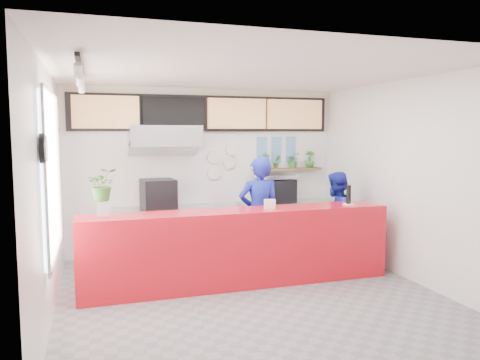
{
  "coord_description": "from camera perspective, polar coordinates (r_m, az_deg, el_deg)",
  "views": [
    {
      "loc": [
        -1.99,
        -5.91,
        2.21
      ],
      "look_at": [
        0.1,
        0.7,
        1.5
      ],
      "focal_mm": 35.0,
      "sensor_mm": 36.0,
      "label": 1
    }
  ],
  "objects": [
    {
      "name": "menu_board_mid_left",
      "position": [
        8.42,
        -8.04,
        8.1
      ],
      "size": [
        1.1,
        0.1,
        0.55
      ],
      "primitive_type": "cube",
      "color": "black",
      "rests_on": "wall_back"
    },
    {
      "name": "staff_center",
      "position": [
        7.45,
        2.36,
        -4.17
      ],
      "size": [
        0.7,
        0.49,
        1.83
      ],
      "primitive_type": "imported",
      "rotation": [
        0.0,
        0.0,
        3.06
      ],
      "color": "navy",
      "rests_on": "ground"
    },
    {
      "name": "staff_right",
      "position": [
        8.04,
        11.59,
        -4.55
      ],
      "size": [
        0.96,
        0.93,
        1.55
      ],
      "primitive_type": "imported",
      "rotation": [
        0.0,
        0.0,
        3.81
      ],
      "color": "navy",
      "rests_on": "ground"
    },
    {
      "name": "herb_c",
      "position": [
        9.12,
        6.51,
        2.39
      ],
      "size": [
        0.31,
        0.28,
        0.29
      ],
      "primitive_type": "imported",
      "rotation": [
        0.0,
        0.0,
        -0.23
      ],
      "color": "#2F6924",
      "rests_on": "herb_shelf"
    },
    {
      "name": "photo_frame_b",
      "position": [
        9.05,
        4.46,
        4.5
      ],
      "size": [
        0.2,
        0.02,
        0.25
      ],
      "primitive_type": "cube",
      "color": "#598CBF",
      "rests_on": "wall_back"
    },
    {
      "name": "pepper_mill",
      "position": [
        7.37,
        13.1,
        -1.72
      ],
      "size": [
        0.08,
        0.08,
        0.29
      ],
      "primitive_type": "cylinder",
      "rotation": [
        0.0,
        0.0,
        -0.06
      ],
      "color": "black",
      "rests_on": "white_plate"
    },
    {
      "name": "dec_plate_d",
      "position": [
        8.75,
        -1.01,
        3.81
      ],
      "size": [
        0.24,
        0.03,
        0.24
      ],
      "primitive_type": "cylinder",
      "rotation": [
        1.57,
        0.0,
        0.0
      ],
      "color": "silver",
      "rests_on": "wall_back"
    },
    {
      "name": "menu_board_mid_right",
      "position": [
        8.68,
        -0.39,
        8.09
      ],
      "size": [
        1.1,
        0.1,
        0.55
      ],
      "primitive_type": "cube",
      "color": "tan",
      "rests_on": "wall_back"
    },
    {
      "name": "napkin_holder",
      "position": [
        6.84,
        3.64,
        -2.94
      ],
      "size": [
        0.17,
        0.12,
        0.13
      ],
      "primitive_type": "cube",
      "rotation": [
        0.0,
        0.0,
        -0.14
      ],
      "color": "white",
      "rests_on": "service_counter"
    },
    {
      "name": "photo_frame_f",
      "position": [
        9.18,
        6.19,
        2.94
      ],
      "size": [
        0.2,
        0.02,
        0.25
      ],
      "primitive_type": "cube",
      "color": "#598CBF",
      "rests_on": "wall_back"
    },
    {
      "name": "cream_band",
      "position": [
        8.64,
        -4.27,
        8.41
      ],
      "size": [
        5.0,
        0.02,
        0.8
      ],
      "primitive_type": "cube",
      "color": "beige",
      "rests_on": "wall_back"
    },
    {
      "name": "window_pane",
      "position": [
        6.25,
        -21.88,
        0.74
      ],
      "size": [
        0.04,
        2.2,
        1.9
      ],
      "primitive_type": "cube",
      "color": "silver",
      "rests_on": "wall_left"
    },
    {
      "name": "photo_frame_c",
      "position": [
        9.17,
        6.2,
        4.5
      ],
      "size": [
        0.2,
        0.02,
        0.25
      ],
      "primitive_type": "cube",
      "color": "#598CBF",
      "rests_on": "wall_back"
    },
    {
      "name": "dec_plate_c",
      "position": [
        8.68,
        -3.21,
        0.81
      ],
      "size": [
        0.24,
        0.03,
        0.24
      ],
      "primitive_type": "cylinder",
      "rotation": [
        1.57,
        0.0,
        0.0
      ],
      "color": "silver",
      "rests_on": "wall_back"
    },
    {
      "name": "photo_frame_a",
      "position": [
        8.95,
        2.67,
        4.49
      ],
      "size": [
        0.2,
        0.02,
        0.25
      ],
      "primitive_type": "cube",
      "color": "#598CBF",
      "rests_on": "wall_back"
    },
    {
      "name": "ceiling",
      "position": [
        6.29,
        1.09,
        13.06
      ],
      "size": [
        5.0,
        5.0,
        0.0
      ],
      "primitive_type": "plane",
      "rotation": [
        3.14,
        0.0,
        0.0
      ],
      "color": "silver"
    },
    {
      "name": "herb_b",
      "position": [
        8.99,
        4.49,
        2.25
      ],
      "size": [
        0.16,
        0.14,
        0.26
      ],
      "primitive_type": "imported",
      "rotation": [
        0.0,
        0.0,
        -0.16
      ],
      "color": "#2F6924",
      "rests_on": "herb_shelf"
    },
    {
      "name": "white_plate",
      "position": [
        7.39,
        13.07,
        -2.89
      ],
      "size": [
        0.22,
        0.22,
        0.01
      ],
      "primitive_type": "cylinder",
      "rotation": [
        0.0,
        0.0,
        0.33
      ],
      "color": "white",
      "rests_on": "service_counter"
    },
    {
      "name": "glass_vase",
      "position": [
        6.36,
        -16.3,
        -3.49
      ],
      "size": [
        0.22,
        0.22,
        0.21
      ],
      "primitive_type": "cylinder",
      "rotation": [
        0.0,
        0.0,
        0.38
      ],
      "color": "white",
      "rests_on": "service_counter"
    },
    {
      "name": "wall_left",
      "position": [
        5.97,
        -22.31,
        -1.42
      ],
      "size": [
        0.0,
        5.0,
        5.0
      ],
      "primitive_type": "plane",
      "rotation": [
        1.57,
        0.0,
        1.57
      ],
      "color": "white",
      "rests_on": "ground"
    },
    {
      "name": "extraction_hood",
      "position": [
        8.15,
        -9.19,
        5.35
      ],
      "size": [
        1.2,
        0.7,
        0.35
      ],
      "primitive_type": "cube",
      "color": "#B2B5BA",
      "rests_on": "ceiling"
    },
    {
      "name": "wall_clock_rim",
      "position": [
        5.03,
        -22.93,
        3.57
      ],
      "size": [
        0.05,
        0.3,
        0.3
      ],
      "primitive_type": "cylinder",
      "rotation": [
        0.0,
        1.57,
        0.0
      ],
      "color": "black",
      "rests_on": "wall_left"
    },
    {
      "name": "prep_bench",
      "position": [
        8.38,
        -9.05,
        -6.35
      ],
      "size": [
        1.8,
        0.6,
        0.9
      ],
      "primitive_type": "cube",
      "color": "#B2B5BA",
      "rests_on": "ground"
    },
    {
      "name": "herb_d",
      "position": [
        9.27,
        8.47,
        2.52
      ],
      "size": [
        0.23,
        0.22,
        0.33
      ],
      "primitive_type": "imported",
      "rotation": [
        0.0,
        0.0,
        -0.37
      ],
      "color": "#2F6924",
      "rests_on": "herb_shelf"
    },
    {
      "name": "window_frame",
      "position": [
        6.25,
        -21.7,
        0.75
      ],
      "size": [
        0.03,
        2.3,
        2.0
      ],
      "primitive_type": "cube",
      "color": "#B2B5BA",
      "rests_on": "wall_left"
    },
    {
      "name": "dec_plate_a",
      "position": [
        8.66,
        -3.23,
        2.79
      ],
      "size": [
        0.24,
        0.03,
        0.24
      ],
      "primitive_type": "cylinder",
      "rotation": [
        1.57,
        0.0,
        0.0
      ],
      "color": "silver",
      "rests_on": "wall_back"
    },
    {
      "name": "espresso_machine",
      "position": [
        8.82,
        4.4,
        -1.33
      ],
      "size": [
        0.78,
        0.68,
        0.42
      ],
      "primitive_type": "cube",
      "rotation": [
        0.0,
        0.0,
        0.37
      ],
      "color": "black",
      "rests_on": "right_bench"
    },
    {
      "name": "panini_oven",
      "position": [
        8.25,
        -9.93,
        -1.64
      ],
      "size": [
        0.6,
        0.6,
        0.5
      ],
      "primitive_type": "cube",
      "rotation": [
        0.0,
        0.0,
        0.09
      ],
      "color": "black",
      "rests_on": "prep_bench"
    },
    {
      "name": "wall_back",
      "position": [
        8.67,
        -4.23,
        1.13
      ],
      "size": [
        5.0,
        0.0,
        5.0
      ],
      "primitive_type": "plane",
      "rotation": [
        1.57,
        0.0,
        0.0
      ],
      "color": "white",
      "rests_on": "ground"
    },
    {
      "name": "menu_board_far_right",
      "position": [
        9.09,
        6.67,
        7.95
      ],
      "size": [
        1.1,
        0.1,
        0.55
      ],
      "primitive_type": "cube",
      "color": "tan",
      "rests_on": "wall_back"
    },
    {
      "name": "soffit",
      "position": [
        8.61,
        -4.22,
        8.09
      ],
      "size": [
        4.8,
        0.04,
        0.65
      ],
      "primitive_type": "cube",
      "color": "black",
      "rests_on": "wall_back"
    },
    {
      "name": "hood_lip",
      "position": [
        8.15,
        -9.17,
        3.94
      ],
      "size": [
        1.2,
        0.69,
        0.31
      ],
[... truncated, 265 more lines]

